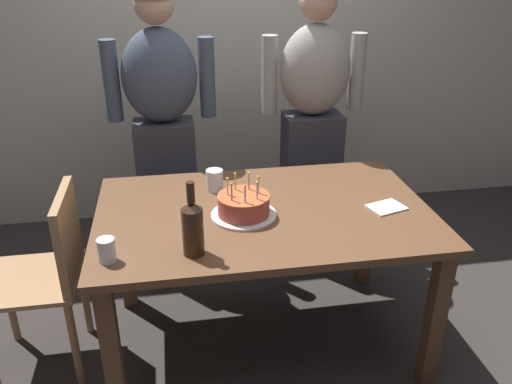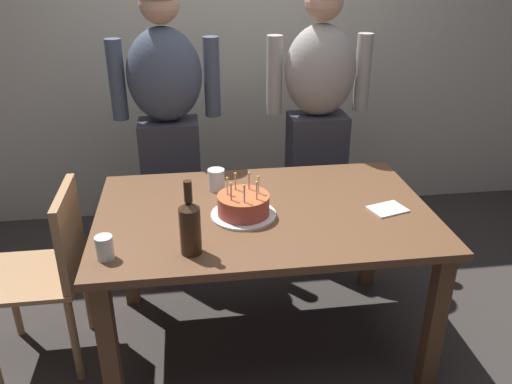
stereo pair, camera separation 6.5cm
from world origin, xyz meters
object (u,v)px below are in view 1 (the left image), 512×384
(water_glass_far, at_px, (107,250))
(person_man_bearded, at_px, (164,130))
(water_glass_near, at_px, (215,180))
(person_woman_cardigan, at_px, (313,122))
(napkin_stack, at_px, (386,207))
(birthday_cake, at_px, (244,206))
(wine_bottle, at_px, (193,227))
(dining_chair, at_px, (50,268))

(water_glass_far, distance_m, person_man_bearded, 1.16)
(water_glass_near, height_order, person_woman_cardigan, person_woman_cardigan)
(napkin_stack, bearing_deg, water_glass_near, 156.67)
(birthday_cake, relative_size, person_woman_cardigan, 0.17)
(water_glass_near, bearing_deg, water_glass_far, -129.13)
(person_man_bearded, height_order, person_woman_cardigan, same)
(birthday_cake, distance_m, wine_bottle, 0.37)
(water_glass_near, distance_m, dining_chair, 0.84)
(person_man_bearded, bearing_deg, water_glass_near, 112.08)
(birthday_cake, bearing_deg, wine_bottle, -130.60)
(water_glass_near, distance_m, napkin_stack, 0.82)
(dining_chair, bearing_deg, water_glass_near, 105.84)
(wine_bottle, relative_size, napkin_stack, 1.91)
(person_man_bearded, bearing_deg, napkin_stack, 137.61)
(water_glass_far, height_order, person_woman_cardigan, person_woman_cardigan)
(wine_bottle, height_order, person_woman_cardigan, person_woman_cardigan)
(birthday_cake, xyz_separation_m, water_glass_near, (-0.10, 0.29, 0.00))
(water_glass_near, bearing_deg, person_man_bearded, 112.08)
(birthday_cake, height_order, wine_bottle, wine_bottle)
(water_glass_near, relative_size, person_woman_cardigan, 0.06)
(person_man_bearded, bearing_deg, water_glass_far, 78.72)
(wine_bottle, distance_m, dining_chair, 0.80)
(birthday_cake, distance_m, person_man_bearded, 0.93)
(birthday_cake, height_order, person_man_bearded, person_man_bearded)
(wine_bottle, relative_size, person_man_bearded, 0.18)
(person_woman_cardigan, bearing_deg, birthday_cake, 57.89)
(water_glass_far, distance_m, napkin_stack, 1.23)
(water_glass_far, bearing_deg, water_glass_near, 50.87)
(birthday_cake, xyz_separation_m, person_man_bearded, (-0.33, 0.87, 0.09))
(person_woman_cardigan, bearing_deg, napkin_stack, 96.86)
(napkin_stack, bearing_deg, person_woman_cardigan, 96.86)
(water_glass_near, height_order, person_man_bearded, person_man_bearded)
(napkin_stack, relative_size, dining_chair, 0.18)
(person_man_bearded, relative_size, person_woman_cardigan, 1.00)
(wine_bottle, bearing_deg, birthday_cake, 49.40)
(wine_bottle, xyz_separation_m, dining_chair, (-0.63, 0.35, -0.34))
(birthday_cake, xyz_separation_m, dining_chair, (-0.87, 0.07, -0.27))
(water_glass_far, bearing_deg, birthday_cake, 26.08)
(wine_bottle, bearing_deg, dining_chair, 151.23)
(person_man_bearded, bearing_deg, person_woman_cardigan, -180.00)
(napkin_stack, bearing_deg, person_man_bearded, 137.61)
(water_glass_near, relative_size, wine_bottle, 0.35)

